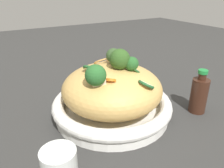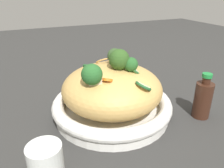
{
  "view_description": "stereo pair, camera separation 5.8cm",
  "coord_description": "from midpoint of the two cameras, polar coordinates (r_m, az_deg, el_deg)",
  "views": [
    {
      "loc": [
        -0.46,
        0.26,
        0.33
      ],
      "look_at": [
        0.0,
        0.0,
        0.09
      ],
      "focal_mm": 35.36,
      "sensor_mm": 36.0,
      "label": 1
    },
    {
      "loc": [
        -0.48,
        0.21,
        0.33
      ],
      "look_at": [
        0.0,
        0.0,
        0.09
      ],
      "focal_mm": 35.36,
      "sensor_mm": 36.0,
      "label": 2
    }
  ],
  "objects": [
    {
      "name": "serving_bowl",
      "position": [
        0.61,
        2.73,
        -5.84
      ],
      "size": [
        0.32,
        0.32,
        0.05
      ],
      "color": "white",
      "rests_on": "ground_plane"
    },
    {
      "name": "soy_sauce_bottle",
      "position": [
        0.65,
        24.85,
        -3.6
      ],
      "size": [
        0.05,
        0.05,
        0.13
      ],
      "color": "#381E14",
      "rests_on": "ground_plane"
    },
    {
      "name": "ground_plane",
      "position": [
        0.62,
        2.68,
        -7.98
      ],
      "size": [
        3.0,
        3.0,
        0.0
      ],
      "primitive_type": "plane",
      "color": "#2F2F2D"
    },
    {
      "name": "noodle_heap",
      "position": [
        0.58,
        2.83,
        -1.16
      ],
      "size": [
        0.26,
        0.26,
        0.14
      ],
      "color": "tan",
      "rests_on": "serving_bowl"
    },
    {
      "name": "broccoli_florets",
      "position": [
        0.53,
        3.02,
        5.01
      ],
      "size": [
        0.14,
        0.16,
        0.08
      ],
      "color": "#8CBA74",
      "rests_on": "serving_bowl"
    },
    {
      "name": "chicken_chunks",
      "position": [
        0.55,
        3.38,
        3.89
      ],
      "size": [
        0.12,
        0.15,
        0.03
      ],
      "color": "beige",
      "rests_on": "serving_bowl"
    },
    {
      "name": "carrot_coins",
      "position": [
        0.59,
        3.41,
        4.74
      ],
      "size": [
        0.17,
        0.12,
        0.03
      ],
      "color": "orange",
      "rests_on": "serving_bowl"
    },
    {
      "name": "zucchini_slices",
      "position": [
        0.54,
        4.62,
        2.74
      ],
      "size": [
        0.16,
        0.15,
        0.05
      ],
      "color": "beige",
      "rests_on": "serving_bowl"
    },
    {
      "name": "drinking_glass",
      "position": [
        0.42,
        -12.64,
        -20.1
      ],
      "size": [
        0.06,
        0.06,
        0.08
      ],
      "color": "silver",
      "rests_on": "ground_plane"
    }
  ]
}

